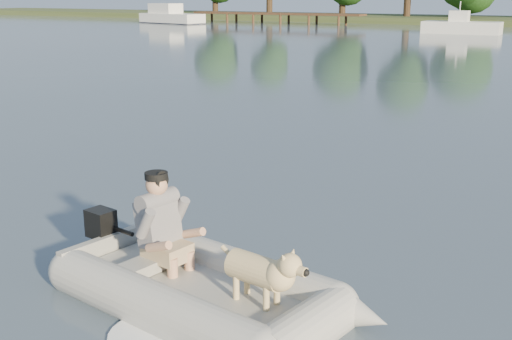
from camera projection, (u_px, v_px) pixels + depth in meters
The scene contains 8 objects.
water at pixel (167, 282), 6.78m from camera, with size 160.00×160.00×0.00m, color slate.
dock at pixel (275, 18), 62.60m from camera, with size 18.00×2.00×1.04m, color #4C331E, non-canonical shape.
dinghy at pixel (204, 253), 6.12m from camera, with size 4.45×3.12×1.31m, color #ADADA8, non-canonical shape.
man at pixel (159, 219), 6.51m from camera, with size 0.69×0.59×1.02m, color slate, non-canonical shape.
dog at pixel (256, 275), 5.80m from camera, with size 0.88×0.31×0.59m, color tan, non-canonical shape.
outboard_motor at pixel (102, 240), 7.15m from camera, with size 0.39×0.27×0.74m, color black, non-canonical shape.
cabin_cruiser at pixel (172, 14), 62.53m from camera, with size 7.31×2.61×2.26m, color white, non-canonical shape.
motorboat at pixel (462, 18), 47.08m from camera, with size 5.76×2.22×2.44m, color white, non-canonical shape.
Camera 1 is at (3.88, -4.96, 2.96)m, focal length 45.00 mm.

